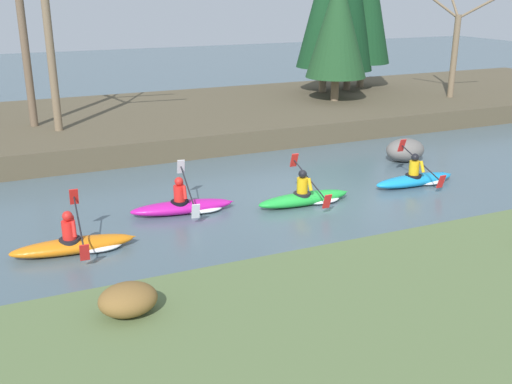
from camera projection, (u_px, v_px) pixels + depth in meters
The scene contains 15 objects.
ground_plane at pixel (321, 198), 16.93m from camera, with size 90.00×90.00×0.00m, color #4C606B.
riverbank_near at pixel (509, 296), 10.89m from camera, with size 44.00×5.40×0.67m.
riverbank_far at pixel (203, 117), 25.57m from camera, with size 44.00×9.88×0.79m.
conifer_tree_left at pixel (338, 24), 25.99m from camera, with size 2.69×2.69×5.61m.
conifer_tree_mid_left at pixel (325, 9), 27.96m from camera, with size 2.63×2.63×6.58m.
conifer_tree_centre at pixel (351, 4), 28.49m from camera, with size 2.37×2.37×7.26m.
bare_tree_upstream at pixel (24, 34), 21.13m from camera, with size 3.84×3.79×6.99m.
bare_tree_mid_upstream at pixel (50, 45), 20.54m from camera, with size 3.49×3.45×6.33m.
bare_tree_mid_downstream at pixel (455, 46), 27.24m from camera, with size 2.74×2.70×4.89m.
shrub_clump_nearest at pixel (128, 299), 9.57m from camera, with size 0.95×0.79×0.52m.
kayaker_lead at pixel (418, 179), 17.98m from camera, with size 2.77×2.06×1.20m.
kayaker_middle at pixel (307, 197), 16.41m from camera, with size 2.77×2.06×1.20m.
kayaker_trailing at pixel (186, 206), 15.77m from camera, with size 2.79×2.07×1.20m.
kayaker_far_back at pixel (78, 244), 13.44m from camera, with size 2.78×2.07×1.20m.
boulder_midstream at pixel (405, 150), 20.42m from camera, with size 1.37×1.07×0.78m.
Camera 1 is at (-8.12, -13.85, 5.67)m, focal length 42.00 mm.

